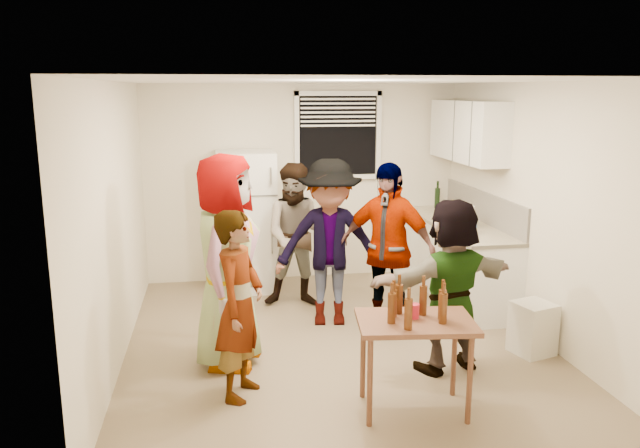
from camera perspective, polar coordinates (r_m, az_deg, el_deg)
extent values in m
cube|color=white|center=(7.68, -6.72, 0.27)|extent=(0.70, 0.70, 1.70)
cube|color=white|center=(7.61, 12.46, -3.31)|extent=(0.60, 2.20, 0.86)
cube|color=#BEB397|center=(7.50, 12.62, 0.00)|extent=(0.64, 2.22, 0.04)
cube|color=#B1AAA1|center=(7.58, 14.69, 1.56)|extent=(0.03, 2.20, 0.36)
cube|color=white|center=(7.59, 13.34, 8.27)|extent=(0.34, 1.60, 0.70)
cylinder|color=white|center=(7.20, 13.43, -0.38)|extent=(0.12, 0.12, 0.25)
cylinder|color=black|center=(8.34, 10.64, 1.43)|extent=(0.07, 0.07, 0.27)
cylinder|color=#47230C|center=(7.25, 12.57, -0.25)|extent=(0.06, 0.06, 0.22)
cylinder|color=#0C46AF|center=(6.95, 13.75, -0.85)|extent=(0.09, 0.09, 0.12)
cube|color=gold|center=(8.19, 12.29, 1.65)|extent=(0.02, 0.16, 0.14)
cube|color=beige|center=(6.22, 18.88, -8.96)|extent=(0.41, 0.41, 0.49)
cylinder|color=#47230C|center=(4.82, 6.69, -8.40)|extent=(0.06, 0.06, 0.21)
cylinder|color=red|center=(4.82, 8.55, -8.49)|extent=(0.08, 0.08, 0.11)
imported|color=gray|center=(5.86, -8.26, -12.37)|extent=(2.09, 1.47, 0.60)
imported|color=#141933|center=(5.29, -7.14, -15.19)|extent=(1.62, 1.12, 0.37)
imported|color=brown|center=(7.25, -1.95, -7.36)|extent=(1.04, 1.74, 0.62)
imported|color=#3C3C41|center=(6.72, 0.87, -8.97)|extent=(1.37, 1.89, 0.65)
imported|color=black|center=(6.54, 5.95, -9.63)|extent=(1.88, 1.99, 0.42)
imported|color=#DE704E|center=(5.81, 11.54, -12.75)|extent=(1.76, 1.84, 0.45)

